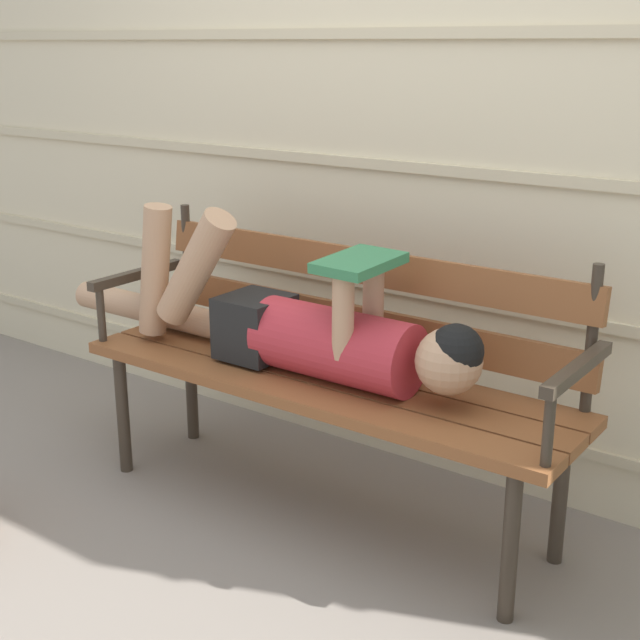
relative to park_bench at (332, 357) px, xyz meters
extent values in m
plane|color=gray|center=(0.00, -0.12, -0.51)|extent=(12.00, 12.00, 0.00)
cube|color=beige|center=(0.00, 0.46, 0.76)|extent=(5.27, 0.06, 2.55)
cube|color=beige|center=(0.00, 0.43, -0.30)|extent=(5.27, 0.02, 0.04)
cube|color=beige|center=(0.00, 0.43, 0.12)|extent=(5.27, 0.02, 0.04)
cube|color=beige|center=(0.00, 0.43, 0.55)|extent=(5.27, 0.02, 0.04)
cube|color=beige|center=(0.00, 0.43, 0.97)|extent=(5.27, 0.02, 0.04)
cube|color=brown|center=(0.00, -0.21, -0.06)|extent=(1.66, 0.14, 0.04)
cube|color=brown|center=(0.00, -0.07, -0.06)|extent=(1.66, 0.14, 0.04)
cube|color=brown|center=(0.00, 0.08, -0.06)|extent=(1.66, 0.14, 0.04)
cube|color=brown|center=(0.00, 0.15, 0.07)|extent=(1.59, 0.05, 0.11)
cube|color=brown|center=(0.00, 0.15, 0.27)|extent=(1.59, 0.05, 0.11)
cylinder|color=#382D23|center=(-0.76, 0.15, 0.17)|extent=(0.03, 0.03, 0.42)
cylinder|color=#382D23|center=(0.76, 0.15, 0.17)|extent=(0.03, 0.03, 0.42)
cylinder|color=#382D23|center=(-0.73, -0.24, -0.30)|extent=(0.04, 0.04, 0.44)
cylinder|color=#382D23|center=(0.73, -0.24, -0.30)|extent=(0.04, 0.04, 0.44)
cylinder|color=#382D23|center=(-0.73, 0.10, -0.30)|extent=(0.04, 0.04, 0.44)
cylinder|color=#382D23|center=(0.73, 0.10, -0.30)|extent=(0.04, 0.04, 0.44)
cube|color=#382D23|center=(-0.80, -0.07, 0.16)|extent=(0.04, 0.42, 0.03)
cylinder|color=#382D23|center=(-0.80, -0.24, 0.06)|extent=(0.03, 0.03, 0.20)
cube|color=#382D23|center=(0.80, -0.07, 0.16)|extent=(0.04, 0.42, 0.03)
cylinder|color=#382D23|center=(0.80, -0.24, 0.06)|extent=(0.03, 0.03, 0.20)
cylinder|color=#B72D38|center=(0.06, -0.07, 0.07)|extent=(0.52, 0.22, 0.22)
cube|color=black|center=(-0.26, -0.07, 0.07)|extent=(0.20, 0.21, 0.20)
sphere|color=tan|center=(0.44, -0.07, 0.10)|extent=(0.19, 0.19, 0.19)
sphere|color=black|center=(0.46, -0.07, 0.13)|extent=(0.16, 0.16, 0.16)
cylinder|color=tan|center=(-0.46, -0.13, 0.25)|extent=(0.33, 0.11, 0.41)
cylinder|color=tan|center=(-0.64, -0.13, 0.21)|extent=(0.15, 0.09, 0.46)
cylinder|color=tan|center=(-0.75, -0.01, 0.01)|extent=(0.83, 0.10, 0.10)
cylinder|color=tan|center=(0.14, -0.15, 0.20)|extent=(0.06, 0.06, 0.25)
cylinder|color=tan|center=(0.14, 0.01, 0.20)|extent=(0.06, 0.06, 0.25)
cube|color=#337A4C|center=(0.14, -0.07, 0.34)|extent=(0.19, 0.26, 0.04)
camera|label=1|loc=(1.50, -2.13, 0.94)|focal=49.47mm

